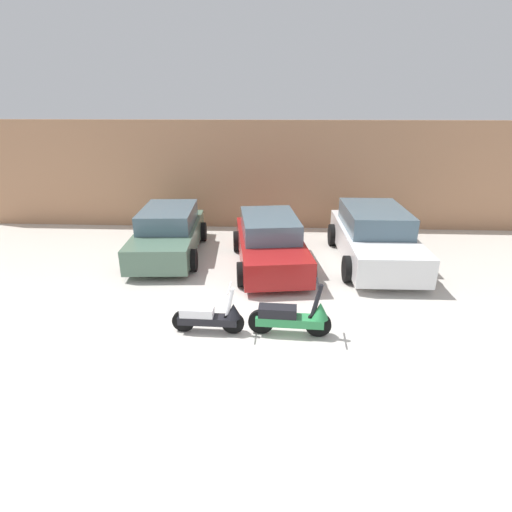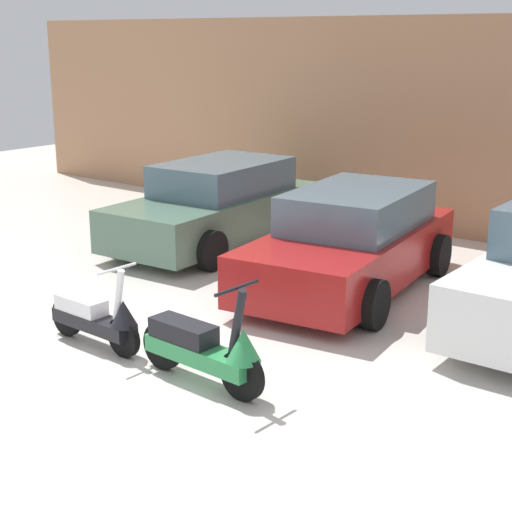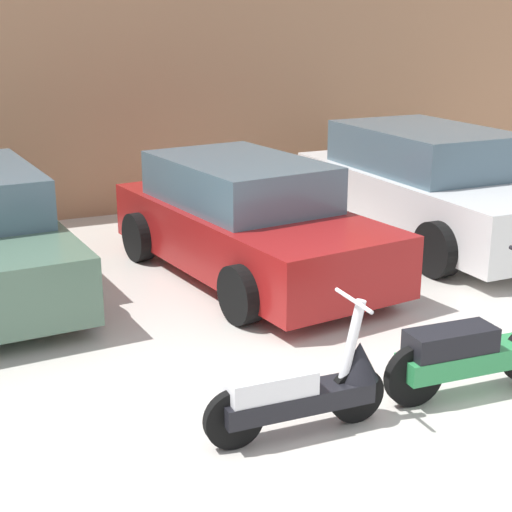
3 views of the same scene
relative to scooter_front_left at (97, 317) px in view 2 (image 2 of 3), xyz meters
name	(u,v)px [view 2 (image 2 of 3)]	position (x,y,z in m)	size (l,w,h in m)	color
ground_plane	(95,376)	(0.55, -0.53, -0.34)	(28.00, 28.00, 0.00)	silver
wall_back	(436,127)	(0.55, 6.83, 1.43)	(19.60, 0.12, 3.54)	tan
scooter_front_left	(97,317)	(0.00, 0.00, 0.00)	(1.38, 0.50, 0.96)	black
scooter_front_right	(205,348)	(1.54, -0.01, 0.04)	(1.55, 0.56, 1.08)	black
car_rear_left	(217,205)	(-1.83, 4.08, 0.28)	(2.05, 3.94, 1.31)	#51705B
car_rear_center	(351,242)	(1.06, 3.42, 0.28)	(2.24, 4.01, 1.30)	maroon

